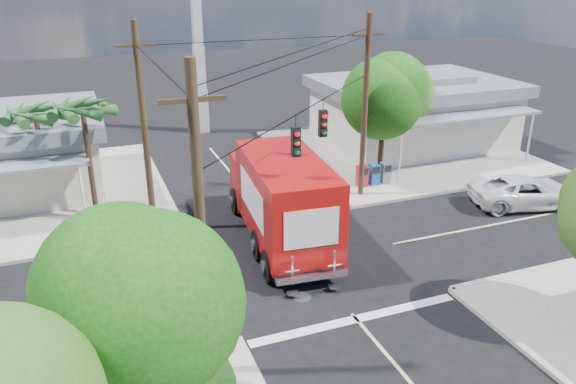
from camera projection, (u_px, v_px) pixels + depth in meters
ground at (306, 260)px, 22.39m from camera, size 120.00×120.00×0.00m
sidewalk_ne at (398, 151)px, 35.42m from camera, size 14.12×14.12×0.14m
sidewalk_nw at (22, 199)px, 28.13m from camera, size 14.12×14.12×0.14m
road_markings at (321, 278)px, 21.12m from camera, size 32.00×32.00×0.01m
building_ne at (413, 110)px, 36.06m from camera, size 11.80×10.20×4.50m
radio_tower at (198, 50)px, 37.75m from camera, size 0.80×0.80×17.00m
tree_sw_front at (144, 300)px, 11.91m from camera, size 3.88×3.78×6.03m
tree_ne_front at (385, 95)px, 28.87m from camera, size 4.21×4.14×6.66m
tree_ne_back at (405, 94)px, 31.86m from camera, size 3.77×3.66×5.82m
palm_nw_front at (83, 111)px, 24.48m from camera, size 3.01×3.08×5.59m
palm_nw_back at (35, 115)px, 25.25m from camera, size 3.01×3.08×5.19m
utility_poles at (253, 141)px, 21.50m from camera, size 12.00×10.68×9.00m
vending_boxes at (374, 174)px, 29.68m from camera, size 1.90×0.50×1.10m
delivery_truck at (281, 198)px, 23.29m from camera, size 3.62×9.22×3.90m
parked_car at (526, 192)px, 27.27m from camera, size 5.77×3.73×1.48m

